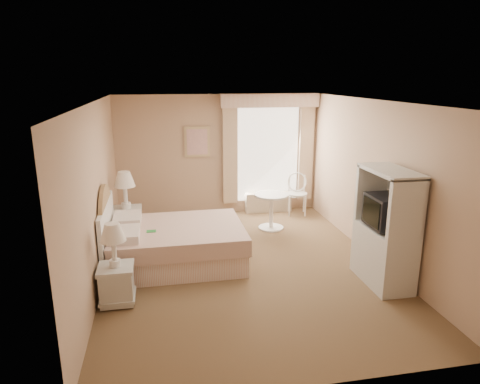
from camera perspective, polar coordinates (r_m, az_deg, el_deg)
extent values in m
cube|color=brown|center=(6.74, 0.64, -9.78)|extent=(4.20, 5.50, 0.01)
cube|color=silver|center=(6.12, 0.71, 11.95)|extent=(4.20, 5.50, 0.01)
cube|color=tan|center=(8.97, -2.84, 4.92)|extent=(4.20, 0.01, 2.50)
cube|color=tan|center=(3.81, 9.06, -9.76)|extent=(4.20, 0.01, 2.50)
cube|color=tan|center=(6.26, -18.52, -0.38)|extent=(0.01, 5.50, 2.50)
cube|color=tan|center=(7.03, 17.70, 1.34)|extent=(0.01, 5.50, 2.50)
cube|color=white|center=(9.14, 3.74, 5.10)|extent=(1.30, 0.02, 2.00)
cube|color=#C8A88C|center=(8.92, -1.36, 4.88)|extent=(0.30, 0.08, 2.05)
cube|color=#C8A88C|center=(9.33, 8.78, 5.17)|extent=(0.30, 0.08, 2.05)
cube|color=#D49E8A|center=(8.93, 4.02, 12.10)|extent=(2.05, 0.20, 0.28)
cube|color=beige|center=(9.29, 3.77, -1.32)|extent=(1.00, 0.22, 0.42)
cube|color=tan|center=(8.84, -5.75, 6.68)|extent=(0.52, 0.03, 0.62)
cube|color=beige|center=(8.82, -5.73, 6.66)|extent=(0.42, 0.02, 0.52)
cube|color=#D49E8A|center=(6.85, -8.19, -7.98)|extent=(1.96, 1.49, 0.34)
cube|color=beige|center=(6.74, -8.29, -5.64)|extent=(2.02, 1.55, 0.26)
cube|color=silver|center=(6.36, -15.16, -5.52)|extent=(0.42, 0.58, 0.13)
cube|color=silver|center=(7.03, -14.78, -3.50)|extent=(0.42, 0.58, 0.13)
cube|color=green|center=(6.56, -11.74, -5.14)|extent=(0.14, 0.10, 0.01)
cube|color=white|center=(6.77, -17.25, -5.68)|extent=(0.06, 1.59, 1.03)
cylinder|color=#A18156|center=(6.74, -17.31, -4.93)|extent=(0.05, 1.40, 1.40)
cube|color=silver|center=(5.84, -16.08, -11.94)|extent=(0.41, 0.41, 0.44)
cube|color=silver|center=(5.74, -16.26, -9.73)|extent=(0.44, 0.44, 0.05)
cube|color=silver|center=(5.91, -15.97, -13.24)|extent=(0.44, 0.44, 0.04)
cylinder|color=white|center=(5.71, -16.32, -9.08)|extent=(0.14, 0.14, 0.09)
cylinder|color=white|center=(5.64, -16.45, -7.44)|extent=(0.06, 0.06, 0.35)
cone|color=white|center=(5.55, -16.63, -5.16)|extent=(0.32, 0.32, 0.23)
cube|color=silver|center=(7.91, -14.75, -4.29)|extent=(0.47, 0.47, 0.51)
cube|color=silver|center=(7.83, -14.89, -2.32)|extent=(0.51, 0.51, 0.06)
cube|color=silver|center=(7.97, -14.67, -5.46)|extent=(0.51, 0.51, 0.05)
cylinder|color=white|center=(7.80, -14.93, -1.75)|extent=(0.16, 0.16, 0.10)
cylinder|color=white|center=(7.75, -15.03, -0.31)|extent=(0.07, 0.07, 0.41)
cone|color=white|center=(7.68, -15.17, 1.67)|extent=(0.37, 0.37, 0.26)
cylinder|color=white|center=(8.32, 4.15, -4.74)|extent=(0.48, 0.48, 0.03)
cylinder|color=white|center=(8.22, 4.19, -2.58)|extent=(0.07, 0.07, 0.65)
cylinder|color=silver|center=(8.12, 4.23, -0.40)|extent=(0.65, 0.65, 0.04)
cylinder|color=white|center=(9.00, 6.62, -1.90)|extent=(0.03, 0.03, 0.43)
cylinder|color=white|center=(9.03, 8.69, -1.92)|extent=(0.03, 0.03, 0.43)
cylinder|color=white|center=(9.31, 6.49, -1.31)|extent=(0.03, 0.03, 0.43)
cylinder|color=white|center=(9.34, 8.49, -1.33)|extent=(0.03, 0.03, 0.43)
cylinder|color=silver|center=(9.11, 7.62, -0.25)|extent=(0.51, 0.51, 0.04)
torus|color=white|center=(9.18, 7.60, 1.36)|extent=(0.43, 0.20, 0.41)
cylinder|color=white|center=(9.21, 6.57, 1.13)|extent=(0.03, 0.03, 0.38)
cylinder|color=white|center=(9.23, 8.59, 1.10)|extent=(0.03, 0.03, 0.38)
cube|color=silver|center=(6.41, 18.53, -8.04)|extent=(0.50, 0.99, 0.81)
cube|color=silver|center=(5.77, 21.40, -2.30)|extent=(0.50, 0.07, 0.81)
cube|color=silver|center=(6.53, 17.19, 0.04)|extent=(0.50, 0.07, 0.81)
cube|color=silver|center=(6.05, 19.49, 2.63)|extent=(0.50, 0.99, 0.05)
cube|color=silver|center=(6.26, 20.99, -0.93)|extent=(0.04, 0.99, 0.81)
cube|color=black|center=(6.18, 18.90, -2.43)|extent=(0.43, 0.54, 0.43)
cube|color=black|center=(6.07, 17.12, -2.57)|extent=(0.02, 0.45, 0.36)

